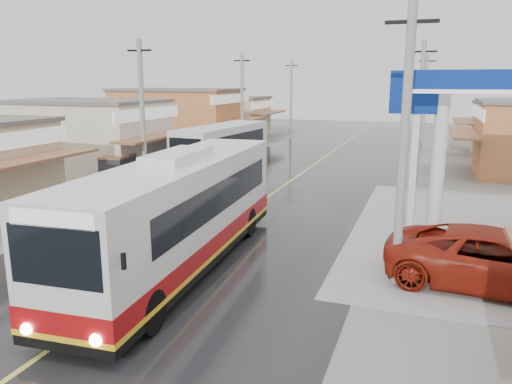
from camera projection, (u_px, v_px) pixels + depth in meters
ground at (184, 256)px, 17.09m from camera, size 120.00×120.00×0.00m
road at (296, 177)px, 30.89m from camera, size 12.00×90.00×0.02m
centre_line at (296, 177)px, 30.89m from camera, size 0.15×90.00×0.01m
shopfronts_left at (141, 159)px, 37.86m from camera, size 11.00×44.00×5.20m
utility_poles_left at (201, 168)px, 34.08m from camera, size 1.60×50.00×8.00m
utility_poles_right at (414, 185)px, 28.64m from camera, size 1.60×36.00×8.00m
coach_bus at (181, 213)px, 15.70m from camera, size 3.31×12.11×3.74m
second_bus at (223, 147)px, 32.37m from camera, size 3.22×9.27×3.02m
jeepney at (497, 260)px, 14.25m from camera, size 6.46×3.54×1.72m
cyclist at (206, 177)px, 27.15m from camera, size 0.89×2.06×2.16m
tricycle_near at (118, 168)px, 28.29m from camera, size 1.76×2.27×1.74m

